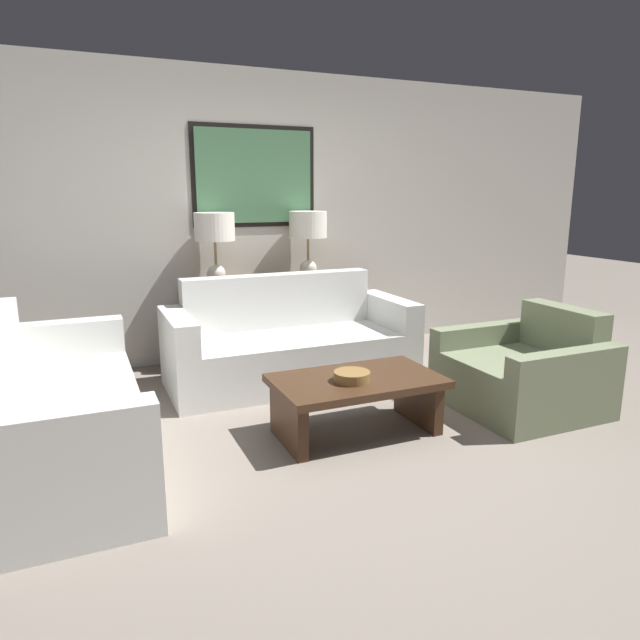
{
  "coord_description": "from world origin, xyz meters",
  "views": [
    {
      "loc": [
        -1.6,
        -2.85,
        1.56
      ],
      "look_at": [
        0.0,
        0.86,
        0.65
      ],
      "focal_mm": 32.0,
      "sensor_mm": 36.0,
      "label": 1
    }
  ],
  "objects_px": {
    "console_table": "(265,321)",
    "decorative_bowl": "(352,376)",
    "armchair_near_back_wall": "(524,374)",
    "table_lamp_left": "(215,233)",
    "couch_by_side": "(54,415)",
    "couch_by_back_wall": "(290,346)",
    "table_lamp_right": "(308,231)",
    "coffee_table": "(357,393)"
  },
  "relations": [
    {
      "from": "console_table",
      "to": "decorative_bowl",
      "type": "distance_m",
      "value": 1.94
    },
    {
      "from": "decorative_bowl",
      "to": "armchair_near_back_wall",
      "type": "height_order",
      "value": "armchair_near_back_wall"
    },
    {
      "from": "decorative_bowl",
      "to": "table_lamp_left",
      "type": "bearing_deg",
      "value": 101.49
    },
    {
      "from": "table_lamp_left",
      "to": "decorative_bowl",
      "type": "distance_m",
      "value": 2.13
    },
    {
      "from": "table_lamp_left",
      "to": "couch_by_side",
      "type": "xyz_separation_m",
      "value": [
        -1.35,
        -1.55,
        -0.91
      ]
    },
    {
      "from": "table_lamp_left",
      "to": "couch_by_back_wall",
      "type": "xyz_separation_m",
      "value": [
        0.44,
        -0.67,
        -0.91
      ]
    },
    {
      "from": "table_lamp_right",
      "to": "couch_by_back_wall",
      "type": "bearing_deg",
      "value": -123.45
    },
    {
      "from": "coffee_table",
      "to": "decorative_bowl",
      "type": "xyz_separation_m",
      "value": [
        -0.06,
        -0.06,
        0.14
      ]
    },
    {
      "from": "couch_by_back_wall",
      "to": "table_lamp_left",
      "type": "bearing_deg",
      "value": 123.45
    },
    {
      "from": "table_lamp_right",
      "to": "couch_by_back_wall",
      "type": "distance_m",
      "value": 1.21
    },
    {
      "from": "console_table",
      "to": "table_lamp_right",
      "type": "xyz_separation_m",
      "value": [
        0.44,
        0.0,
        0.83
      ]
    },
    {
      "from": "table_lamp_left",
      "to": "decorative_bowl",
      "type": "xyz_separation_m",
      "value": [
        0.39,
        -1.94,
        -0.78
      ]
    },
    {
      "from": "table_lamp_right",
      "to": "couch_by_back_wall",
      "type": "xyz_separation_m",
      "value": [
        -0.44,
        -0.67,
        -0.91
      ]
    },
    {
      "from": "console_table",
      "to": "table_lamp_left",
      "type": "xyz_separation_m",
      "value": [
        -0.44,
        0.0,
        0.83
      ]
    },
    {
      "from": "couch_by_back_wall",
      "to": "armchair_near_back_wall",
      "type": "xyz_separation_m",
      "value": [
        1.37,
        -1.27,
        -0.04
      ]
    },
    {
      "from": "table_lamp_right",
      "to": "coffee_table",
      "type": "height_order",
      "value": "table_lamp_right"
    },
    {
      "from": "console_table",
      "to": "table_lamp_right",
      "type": "distance_m",
      "value": 0.94
    },
    {
      "from": "table_lamp_left",
      "to": "table_lamp_right",
      "type": "distance_m",
      "value": 0.89
    },
    {
      "from": "table_lamp_right",
      "to": "armchair_near_back_wall",
      "type": "xyz_separation_m",
      "value": [
        0.92,
        -1.94,
        -0.95
      ]
    },
    {
      "from": "decorative_bowl",
      "to": "couch_by_back_wall",
      "type": "bearing_deg",
      "value": 87.72
    },
    {
      "from": "table_lamp_left",
      "to": "table_lamp_right",
      "type": "height_order",
      "value": "same"
    },
    {
      "from": "couch_by_back_wall",
      "to": "console_table",
      "type": "bearing_deg",
      "value": 90.0
    },
    {
      "from": "couch_by_side",
      "to": "table_lamp_left",
      "type": "bearing_deg",
      "value": 49.09
    },
    {
      "from": "couch_by_side",
      "to": "decorative_bowl",
      "type": "bearing_deg",
      "value": -12.48
    },
    {
      "from": "coffee_table",
      "to": "decorative_bowl",
      "type": "bearing_deg",
      "value": -138.53
    },
    {
      "from": "table_lamp_right",
      "to": "couch_by_side",
      "type": "distance_m",
      "value": 2.87
    },
    {
      "from": "table_lamp_left",
      "to": "armchair_near_back_wall",
      "type": "height_order",
      "value": "table_lamp_left"
    },
    {
      "from": "couch_by_side",
      "to": "couch_by_back_wall",
      "type": "bearing_deg",
      "value": 26.18
    },
    {
      "from": "couch_by_side",
      "to": "armchair_near_back_wall",
      "type": "relative_size",
      "value": 2.08
    },
    {
      "from": "decorative_bowl",
      "to": "armchair_near_back_wall",
      "type": "relative_size",
      "value": 0.24
    },
    {
      "from": "couch_by_side",
      "to": "decorative_bowl",
      "type": "xyz_separation_m",
      "value": [
        1.74,
        -0.39,
        0.12
      ]
    },
    {
      "from": "table_lamp_left",
      "to": "console_table",
      "type": "bearing_deg",
      "value": 0.0
    },
    {
      "from": "couch_by_back_wall",
      "to": "table_lamp_right",
      "type": "bearing_deg",
      "value": 56.55
    },
    {
      "from": "table_lamp_left",
      "to": "decorative_bowl",
      "type": "relative_size",
      "value": 2.78
    },
    {
      "from": "armchair_near_back_wall",
      "to": "couch_by_back_wall",
      "type": "bearing_deg",
      "value": 137.17
    },
    {
      "from": "table_lamp_right",
      "to": "coffee_table",
      "type": "bearing_deg",
      "value": -102.91
    },
    {
      "from": "coffee_table",
      "to": "table_lamp_left",
      "type": "bearing_deg",
      "value": 103.66
    },
    {
      "from": "decorative_bowl",
      "to": "armchair_near_back_wall",
      "type": "bearing_deg",
      "value": -0.11
    },
    {
      "from": "console_table",
      "to": "decorative_bowl",
      "type": "relative_size",
      "value": 6.21
    },
    {
      "from": "decorative_bowl",
      "to": "couch_by_side",
      "type": "bearing_deg",
      "value": 167.52
    },
    {
      "from": "couch_by_back_wall",
      "to": "armchair_near_back_wall",
      "type": "height_order",
      "value": "couch_by_back_wall"
    },
    {
      "from": "console_table",
      "to": "table_lamp_left",
      "type": "bearing_deg",
      "value": 180.0
    }
  ]
}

